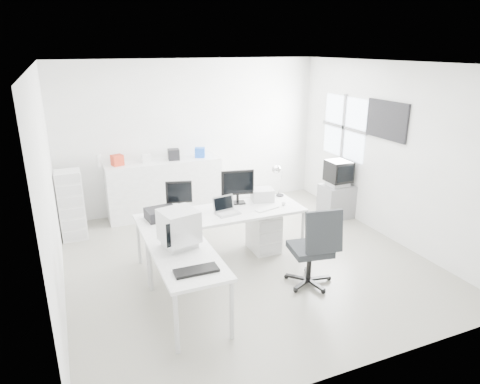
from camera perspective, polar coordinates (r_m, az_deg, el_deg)
name	(u,v)px	position (r m, az deg, el deg)	size (l,w,h in m)	color
floor	(245,260)	(6.43, 0.70, -9.00)	(5.00, 5.00, 0.01)	#B4B2A2
ceiling	(246,63)	(5.68, 0.82, 16.80)	(5.00, 5.00, 0.01)	white
back_wall	(193,136)	(8.19, -6.32, 7.47)	(5.00, 0.02, 2.80)	white
left_wall	(49,192)	(5.45, -24.10, 0.04)	(0.02, 5.00, 2.80)	white
right_wall	(389,152)	(7.24, 19.27, 5.02)	(0.02, 5.00, 2.80)	white
window	(344,127)	(8.10, 13.69, 8.37)	(0.02, 1.20, 1.10)	white
wall_picture	(387,120)	(7.20, 18.99, 9.05)	(0.04, 0.90, 0.60)	black
main_desk	(222,236)	(6.29, -2.40, -5.87)	(2.40, 0.80, 0.75)	white
side_desk	(187,284)	(5.13, -7.07, -12.14)	(0.70, 1.40, 0.75)	white
drawer_pedestal	(264,232)	(6.61, 3.17, -5.30)	(0.40, 0.50, 0.60)	white
inkjet_printer	(161,214)	(5.99, -10.45, -2.84)	(0.41, 0.32, 0.15)	black
lcd_monitor_small	(179,196)	(6.13, -8.12, -0.59)	(0.37, 0.21, 0.47)	black
lcd_monitor_large	(238,187)	(6.39, -0.33, 0.66)	(0.49, 0.20, 0.51)	black
laptop	(227,206)	(6.03, -1.68, -1.92)	(0.35, 0.36, 0.23)	#B7B7BA
white_keyboard	(267,209)	(6.25, 3.63, -2.23)	(0.38, 0.12, 0.02)	white
white_mouse	(284,203)	(6.42, 5.84, -1.51)	(0.06, 0.06, 0.06)	white
laser_printer	(262,195)	(6.57, 3.00, -0.35)	(0.32, 0.28, 0.19)	#B6B6B6
desk_lamp	(280,181)	(6.74, 5.41, 1.53)	(0.17, 0.17, 0.51)	silver
crt_monitor	(179,230)	(5.07, -8.13, -5.01)	(0.38, 0.38, 0.44)	#B7B7BA
black_keyboard	(196,271)	(4.60, -5.86, -10.38)	(0.47, 0.19, 0.03)	black
office_chair	(310,245)	(5.66, 9.33, -7.02)	(0.64, 0.64, 1.12)	#232628
tv_cabinet	(336,201)	(8.05, 12.71, -1.19)	(0.56, 0.46, 0.61)	slate
crt_tv	(338,173)	(7.89, 12.99, 2.42)	(0.50, 0.48, 0.45)	black
sideboard	(165,188)	(8.01, -10.00, 0.52)	(2.08, 0.52, 1.04)	white
clutter_box_a	(117,160)	(7.72, -16.05, 4.09)	(0.19, 0.17, 0.19)	red
clutter_box_b	(146,158)	(7.79, -12.39, 4.39)	(0.15, 0.13, 0.15)	white
clutter_box_c	(174,154)	(7.89, -8.84, 4.97)	(0.20, 0.18, 0.20)	black
clutter_box_d	(200,152)	(8.02, -5.36, 5.28)	(0.18, 0.16, 0.18)	blue
clutter_bottle	(99,160)	(7.73, -18.30, 4.02)	(0.07, 0.07, 0.22)	white
filing_cabinet	(71,205)	(7.46, -21.56, -1.62)	(0.39, 0.47, 1.12)	white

